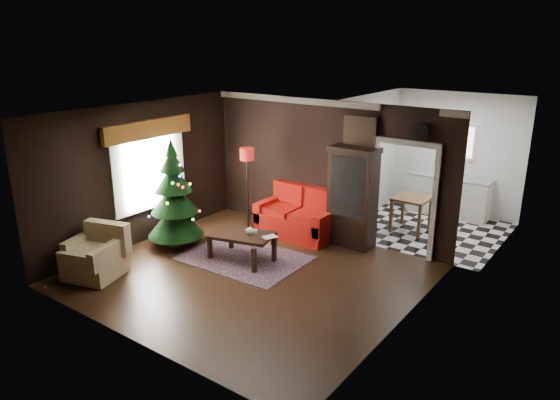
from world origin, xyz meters
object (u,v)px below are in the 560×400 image
Objects in this scene: christmas_tree at (174,195)px; kitchen_table at (411,214)px; curio_cabinet at (352,199)px; teapot at (250,231)px; coffee_table at (242,246)px; armchair at (93,252)px; loveseat at (297,213)px; wall_clock at (421,132)px; floor_lamp at (248,192)px.

christmas_tree is 2.79× the size of kitchen_table.
kitchen_table is (3.43, 3.50, -0.68)m from christmas_tree.
teapot is (-1.12, -1.80, -0.35)m from curio_cabinet.
teapot is at bearing 17.28° from coffee_table.
christmas_tree is (-2.78, -2.07, 0.10)m from curio_cabinet.
teapot is (1.77, 2.07, 0.14)m from armchair.
curio_cabinet is at bearing 55.34° from coffee_table.
teapot is at bearing -88.79° from loveseat.
loveseat is 3.04m from wall_clock.
loveseat is 1.58m from teapot.
coffee_table is at bearing -54.80° from floor_lamp.
loveseat is 2.53m from christmas_tree.
christmas_tree is 6.54× the size of wall_clock.
wall_clock is 2.43m from kitchen_table.
loveseat reaches higher than teapot.
curio_cabinet is 2.27m from floor_lamp.
floor_lamp is 2.54× the size of kitchen_table.
curio_cabinet is at bearing 36.66° from christmas_tree.
christmas_tree is at bearing 69.92° from armchair.
wall_clock reaches higher than curio_cabinet.
teapot is (0.03, -1.58, 0.10)m from loveseat.
coffee_table is (0.93, -1.32, -0.56)m from floor_lamp.
wall_clock is at bearing 40.49° from teapot.
christmas_tree is 13.54× the size of teapot.
christmas_tree is 1.90m from armchair.
armchair is 6.06m from wall_clock.
floor_lamp is (-2.21, -0.53, -0.12)m from curio_cabinet.
coffee_table is (1.61, 2.02, -0.19)m from armchair.
coffee_table is 0.37m from teapot.
wall_clock is (2.32, 1.98, 1.78)m from teapot.
christmas_tree is at bearing -110.43° from floor_lamp.
wall_clock reaches higher than armchair.
christmas_tree is 2.32× the size of armchair.
kitchen_table is at bearing 34.44° from floor_lamp.
floor_lamp is 5.95× the size of wall_clock.
kitchen_table is (2.86, 1.96, -0.45)m from floor_lamp.
armchair is 2.59m from coffee_table.
wall_clock reaches higher than kitchen_table.
floor_lamp is 1.66× the size of coffee_table.
coffee_table is at bearing 34.73° from armchair.
curio_cabinet is 2.35m from coffee_table.
curio_cabinet is at bearing 10.83° from loveseat.
floor_lamp is 1.66m from christmas_tree.
kitchen_table reaches higher than coffee_table.
floor_lamp is 2.12× the size of armchair.
loveseat reaches higher than kitchen_table.
loveseat is at bearing 16.32° from floor_lamp.
christmas_tree is 1.71m from coffee_table.
armchair is 5.83× the size of teapot.
armchair is (-0.10, -1.80, -0.59)m from christmas_tree.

